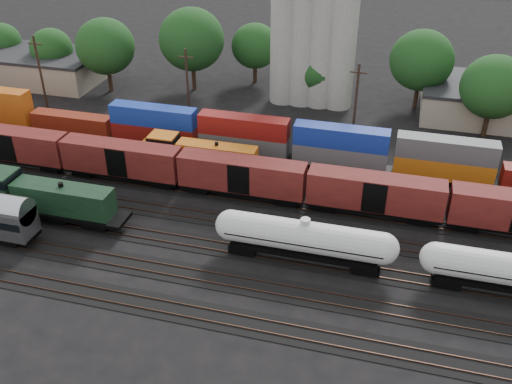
% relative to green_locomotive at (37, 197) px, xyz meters
% --- Properties ---
extents(ground, '(600.00, 600.00, 0.00)m').
position_rel_green_locomotive_xyz_m(ground, '(19.68, 5.00, -2.85)').
color(ground, black).
extents(tracks, '(180.00, 33.20, 0.20)m').
position_rel_green_locomotive_xyz_m(tracks, '(19.68, 5.00, -2.80)').
color(tracks, black).
rests_on(tracks, ground).
extents(green_locomotive, '(19.00, 3.35, 5.03)m').
position_rel_green_locomotive_xyz_m(green_locomotive, '(0.00, 0.00, 0.00)').
color(green_locomotive, black).
rests_on(green_locomotive, ground).
extents(tank_car_a, '(18.42, 3.30, 4.83)m').
position_rel_green_locomotive_xyz_m(tank_car_a, '(30.08, 0.00, 0.01)').
color(tank_car_a, silver).
rests_on(tank_car_a, ground).
extents(orange_locomotive, '(17.14, 2.86, 4.29)m').
position_rel_green_locomotive_xyz_m(orange_locomotive, '(13.04, 15.00, -0.39)').
color(orange_locomotive, black).
rests_on(orange_locomotive, ground).
extents(boxcar_string, '(138.20, 2.90, 4.20)m').
position_rel_green_locomotive_xyz_m(boxcar_string, '(20.70, 10.00, 0.27)').
color(boxcar_string, black).
rests_on(boxcar_string, ground).
extents(container_wall, '(164.42, 2.60, 5.80)m').
position_rel_green_locomotive_xyz_m(container_wall, '(5.11, 20.00, -0.14)').
color(container_wall, black).
rests_on(container_wall, ground).
extents(grain_silo, '(13.40, 5.00, 29.00)m').
position_rel_green_locomotive_xyz_m(grain_silo, '(22.96, 41.00, 8.41)').
color(grain_silo, '#A5A398').
rests_on(grain_silo, ground).
extents(industrial_sheds, '(119.38, 17.26, 5.10)m').
position_rel_green_locomotive_xyz_m(industrial_sheds, '(26.31, 40.25, -0.29)').
color(industrial_sheds, '#9E937F').
rests_on(industrial_sheds, ground).
extents(tree_band, '(166.19, 21.23, 14.47)m').
position_rel_green_locomotive_xyz_m(tree_band, '(22.16, 41.86, 4.91)').
color(tree_band, black).
rests_on(tree_band, ground).
extents(utility_poles, '(122.20, 0.36, 12.00)m').
position_rel_green_locomotive_xyz_m(utility_poles, '(19.68, 27.00, 3.36)').
color(utility_poles, black).
rests_on(utility_poles, ground).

